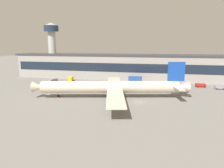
{
  "coord_description": "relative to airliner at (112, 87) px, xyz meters",
  "views": [
    {
      "loc": [
        7.01,
        -75.05,
        21.39
      ],
      "look_at": [
        -12.24,
        8.07,
        5.0
      ],
      "focal_mm": 32.37,
      "sensor_mm": 36.0,
      "label": 1
    }
  ],
  "objects": [
    {
      "name": "ground_plane",
      "position": [
        11.31,
        -4.29,
        -4.45
      ],
      "size": [
        600.0,
        600.0,
        0.0
      ],
      "primitive_type": "plane",
      "color": "slate"
    },
    {
      "name": "terminal_building",
      "position": [
        11.31,
        50.15,
        3.47
      ],
      "size": [
        176.35,
        19.67,
        15.8
      ],
      "color": "#9E9993",
      "rests_on": "ground_plane"
    },
    {
      "name": "airliner",
      "position": [
        0.0,
        0.0,
        0.0
      ],
      "size": [
        63.66,
        55.41,
        14.81
      ],
      "color": "beige",
      "rests_on": "ground_plane"
    },
    {
      "name": "control_tower",
      "position": [
        -56.6,
        54.04,
        18.32
      ],
      "size": [
        10.14,
        10.14,
        37.01
      ],
      "color": "#B7B7B2",
      "rests_on": "ground_plane"
    },
    {
      "name": "belt_loader",
      "position": [
        -42.18,
        27.32,
        -3.3
      ],
      "size": [
        2.92,
        6.62,
        1.95
      ],
      "color": "gray",
      "rests_on": "ground_plane"
    },
    {
      "name": "pushback_tractor",
      "position": [
        39.95,
        31.45,
        -3.41
      ],
      "size": [
        5.15,
        3.32,
        1.75
      ],
      "color": "red",
      "rests_on": "ground_plane"
    },
    {
      "name": "follow_me_car",
      "position": [
        48.28,
        27.65,
        -3.36
      ],
      "size": [
        4.54,
        2.32,
        1.85
      ],
      "color": "gray",
      "rests_on": "ground_plane"
    },
    {
      "name": "catering_truck",
      "position": [
        5.57,
        33.05,
        -2.16
      ],
      "size": [
        7.36,
        3.09,
        4.15
      ],
      "color": "#2651A5",
      "rests_on": "ground_plane"
    },
    {
      "name": "crew_van",
      "position": [
        -33.26,
        32.43,
        -3.0
      ],
      "size": [
        3.12,
        5.52,
        2.55
      ],
      "color": "yellow",
      "rests_on": "ground_plane"
    },
    {
      "name": "traffic_cone_0",
      "position": [
        1.29,
        -9.0,
        -4.09
      ],
      "size": [
        0.59,
        0.59,
        0.73
      ],
      "primitive_type": "cone",
      "color": "#F2590C",
      "rests_on": "ground_plane"
    },
    {
      "name": "traffic_cone_1",
      "position": [
        -21.03,
        -6.54,
        -4.09
      ],
      "size": [
        0.58,
        0.58,
        0.73
      ],
      "primitive_type": "cone",
      "color": "#F2590C",
      "rests_on": "ground_plane"
    }
  ]
}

